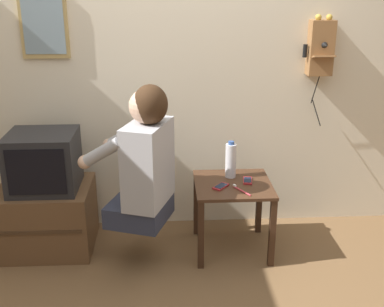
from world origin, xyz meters
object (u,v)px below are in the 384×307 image
(television, at_px, (43,161))
(wall_phone_antique, at_px, (321,47))
(water_bottle, at_px, (231,160))
(person, at_px, (144,160))
(framed_picture, at_px, (44,26))
(cell_phone_spare, at_px, (248,181))
(toothbrush, at_px, (241,190))
(cell_phone_held, at_px, (221,186))

(television, xyz_separation_m, wall_phone_antique, (1.93, 0.29, 0.71))
(television, xyz_separation_m, water_bottle, (1.28, 0.03, -0.03))
(person, xyz_separation_m, framed_picture, (-0.68, 0.56, 0.78))
(television, bearing_deg, framed_picture, 87.60)
(person, height_order, cell_phone_spare, person)
(television, height_order, framed_picture, framed_picture)
(television, xyz_separation_m, toothbrush, (1.32, -0.22, -0.15))
(wall_phone_antique, distance_m, toothbrush, 1.17)
(water_bottle, xyz_separation_m, toothbrush, (0.04, -0.25, -0.12))
(television, distance_m, cell_phone_held, 1.21)
(wall_phone_antique, xyz_separation_m, cell_phone_held, (-0.74, -0.44, -0.86))
(framed_picture, xyz_separation_m, cell_phone_held, (1.18, -0.49, -1.01))
(cell_phone_held, bearing_deg, framed_picture, -163.95)
(cell_phone_spare, bearing_deg, cell_phone_held, -146.64)
(toothbrush, bearing_deg, cell_phone_spare, 34.16)
(wall_phone_antique, xyz_separation_m, toothbrush, (-0.62, -0.51, -0.86))
(cell_phone_held, xyz_separation_m, toothbrush, (0.12, -0.07, 0.00))
(water_bottle, height_order, toothbrush, water_bottle)
(person, bearing_deg, cell_phone_spare, -57.04)
(television, relative_size, cell_phone_spare, 3.44)
(water_bottle, bearing_deg, cell_phone_spare, -39.64)
(cell_phone_spare, relative_size, toothbrush, 0.83)
(water_bottle, bearing_deg, framed_picture, 166.43)
(person, xyz_separation_m, cell_phone_spare, (0.70, 0.17, -0.23))
(person, distance_m, cell_phone_held, 0.56)
(framed_picture, height_order, toothbrush, framed_picture)
(wall_phone_antique, bearing_deg, person, -157.27)
(framed_picture, height_order, cell_phone_held, framed_picture)
(wall_phone_antique, relative_size, toothbrush, 5.04)
(person, relative_size, water_bottle, 3.48)
(television, distance_m, cell_phone_spare, 1.40)
(water_bottle, distance_m, toothbrush, 0.27)
(framed_picture, xyz_separation_m, toothbrush, (1.30, -0.55, -1.01))
(television, relative_size, toothbrush, 2.86)
(cell_phone_held, bearing_deg, television, -148.72)
(water_bottle, bearing_deg, person, -156.34)
(person, height_order, framed_picture, framed_picture)
(wall_phone_antique, relative_size, framed_picture, 1.81)
(television, relative_size, water_bottle, 1.72)
(television, height_order, cell_phone_spare, television)
(framed_picture, relative_size, cell_phone_spare, 3.35)
(wall_phone_antique, bearing_deg, cell_phone_held, -149.17)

